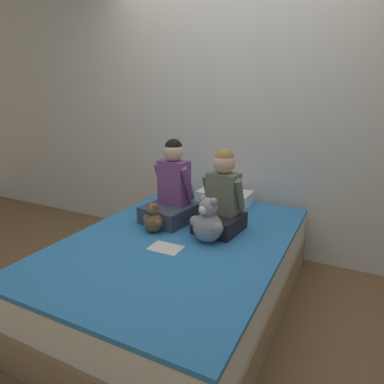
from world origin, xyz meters
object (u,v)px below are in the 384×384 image
at_px(child_on_right, 222,198).
at_px(sign_card, 165,248).
at_px(child_on_left, 172,192).
at_px(teddy_bear_held_by_right_child, 208,223).
at_px(teddy_bear_held_by_left_child, 153,219).
at_px(pillow_at_headboard, 225,197).
at_px(bed, 180,271).

relative_size(child_on_right, sign_card, 2.84).
distance_m(child_on_left, sign_card, 0.56).
bearing_deg(sign_card, child_on_left, 114.69).
bearing_deg(sign_card, child_on_right, 66.12).
bearing_deg(teddy_bear_held_by_right_child, child_on_left, 165.50).
bearing_deg(child_on_left, child_on_right, 8.75).
distance_m(teddy_bear_held_by_left_child, sign_card, 0.31).
xyz_separation_m(child_on_right, pillow_at_headboard, (-0.20, 0.58, -0.19)).
bearing_deg(child_on_right, sign_card, -108.39).
relative_size(teddy_bear_held_by_right_child, sign_card, 1.52).
relative_size(bed, child_on_right, 3.41).
bearing_deg(child_on_left, teddy_bear_held_by_left_child, -82.37).
height_order(bed, sign_card, sign_card).
bearing_deg(child_on_left, teddy_bear_held_by_right_child, -21.40).
distance_m(teddy_bear_held_by_left_child, teddy_bear_held_by_right_child, 0.42).
bearing_deg(teddy_bear_held_by_left_child, child_on_right, 51.96).
bearing_deg(pillow_at_headboard, sign_card, -90.12).
relative_size(teddy_bear_held_by_left_child, teddy_bear_held_by_right_child, 0.70).
distance_m(bed, sign_card, 0.32).
height_order(child_on_left, child_on_right, child_on_left).
height_order(bed, teddy_bear_held_by_left_child, teddy_bear_held_by_left_child).
relative_size(child_on_left, sign_card, 3.03).
xyz_separation_m(teddy_bear_held_by_right_child, sign_card, (-0.20, -0.22, -0.13)).
relative_size(child_on_left, teddy_bear_held_by_right_child, 1.99).
bearing_deg(bed, sign_card, -90.68).
relative_size(teddy_bear_held_by_left_child, sign_card, 1.07).
bearing_deg(bed, child_on_left, 127.61).
bearing_deg(bed, teddy_bear_held_by_right_child, 10.93).
bearing_deg(sign_card, teddy_bear_held_by_left_child, 137.94).
bearing_deg(sign_card, teddy_bear_held_by_right_child, 47.82).
relative_size(bed, child_on_left, 3.19).
relative_size(child_on_right, teddy_bear_held_by_left_child, 2.66).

